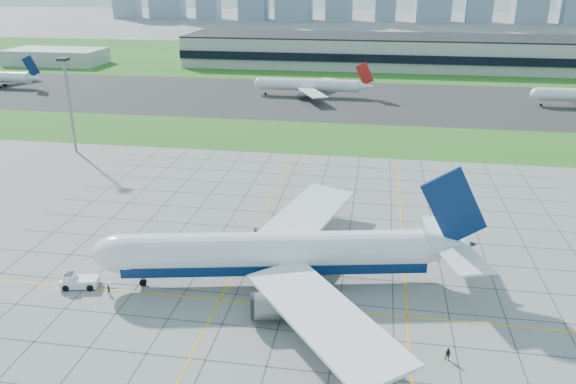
# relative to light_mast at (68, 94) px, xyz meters

# --- Properties ---
(ground) EXTENTS (1400.00, 1400.00, 0.00)m
(ground) POSITION_rel_light_mast_xyz_m (70.00, -65.00, -16.18)
(ground) COLOR gray
(ground) RESTS_ON ground
(grass_median) EXTENTS (700.00, 35.00, 0.04)m
(grass_median) POSITION_rel_light_mast_xyz_m (70.00, 25.00, -16.16)
(grass_median) COLOR #22641C
(grass_median) RESTS_ON ground
(asphalt_taxiway) EXTENTS (700.00, 75.00, 0.04)m
(asphalt_taxiway) POSITION_rel_light_mast_xyz_m (70.00, 80.00, -16.15)
(asphalt_taxiway) COLOR #383838
(asphalt_taxiway) RESTS_ON ground
(grass_far) EXTENTS (700.00, 145.00, 0.04)m
(grass_far) POSITION_rel_light_mast_xyz_m (70.00, 190.00, -16.16)
(grass_far) COLOR #22641C
(grass_far) RESTS_ON ground
(apron_markings) EXTENTS (120.00, 130.00, 0.03)m
(apron_markings) POSITION_rel_light_mast_xyz_m (70.43, -53.91, -16.17)
(apron_markings) COLOR #474744
(apron_markings) RESTS_ON ground
(terminal) EXTENTS (260.00, 43.00, 15.80)m
(terminal) POSITION_rel_light_mast_xyz_m (110.00, 164.87, -8.29)
(terminal) COLOR #B7B7B2
(terminal) RESTS_ON ground
(service_block) EXTENTS (50.00, 25.00, 8.00)m
(service_block) POSITION_rel_light_mast_xyz_m (-90.00, 145.00, -12.18)
(service_block) COLOR #B7B7B2
(service_block) RESTS_ON ground
(light_mast) EXTENTS (2.50, 2.50, 25.60)m
(light_mast) POSITION_rel_light_mast_xyz_m (0.00, 0.00, 0.00)
(light_mast) COLOR gray
(light_mast) RESTS_ON ground
(airliner) EXTENTS (61.09, 61.30, 19.42)m
(airliner) POSITION_rel_light_mast_xyz_m (67.79, -60.61, -10.87)
(airliner) COLOR white
(airliner) RESTS_ON ground
(pushback_tug) EXTENTS (8.41, 3.81, 2.31)m
(pushback_tug) POSITION_rel_light_mast_xyz_m (36.86, -66.77, -15.16)
(pushback_tug) COLOR white
(pushback_tug) RESTS_ON ground
(crew_near) EXTENTS (0.48, 0.63, 1.55)m
(crew_near) POSITION_rel_light_mast_xyz_m (42.59, -68.04, -15.40)
(crew_near) COLOR black
(crew_near) RESTS_ON ground
(crew_far) EXTENTS (1.07, 0.99, 1.77)m
(crew_far) POSITION_rel_light_mast_xyz_m (92.75, -76.03, -15.30)
(crew_far) COLOR black
(crew_far) RESTS_ON ground
(distant_jet_1) EXTENTS (45.50, 42.66, 14.08)m
(distant_jet_1) POSITION_rel_light_mast_xyz_m (54.80, 84.41, -11.69)
(distant_jet_1) COLOR white
(distant_jet_1) RESTS_ON ground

